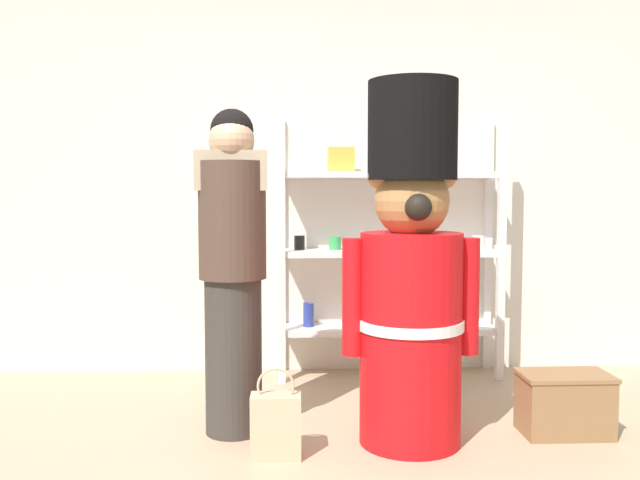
% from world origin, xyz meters
% --- Properties ---
extents(back_wall, '(6.40, 0.12, 2.60)m').
position_xyz_m(back_wall, '(0.00, 2.20, 1.30)').
color(back_wall, silver).
rests_on(back_wall, ground_plane).
extents(merchandise_shelf, '(1.49, 0.35, 1.74)m').
position_xyz_m(merchandise_shelf, '(0.47, 1.98, 0.89)').
color(merchandise_shelf, white).
rests_on(merchandise_shelf, ground_plane).
extents(teddy_bear_guard, '(0.67, 0.52, 1.77)m').
position_xyz_m(teddy_bear_guard, '(0.39, 0.76, 0.82)').
color(teddy_bear_guard, red).
rests_on(teddy_bear_guard, ground_plane).
extents(person_shopper, '(0.36, 0.34, 1.66)m').
position_xyz_m(person_shopper, '(-0.49, 0.94, 0.87)').
color(person_shopper, '#38332D').
rests_on(person_shopper, ground_plane).
extents(shopping_bag, '(0.23, 0.13, 0.43)m').
position_xyz_m(shopping_bag, '(-0.27, 0.59, 0.16)').
color(shopping_bag, '#C1AD89').
rests_on(shopping_bag, ground_plane).
extents(display_crate, '(0.45, 0.27, 0.32)m').
position_xyz_m(display_crate, '(1.20, 0.83, 0.16)').
color(display_crate, olive).
rests_on(display_crate, ground_plane).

